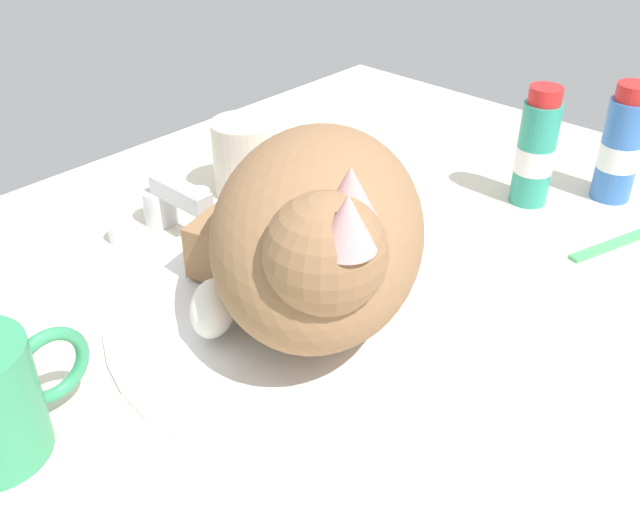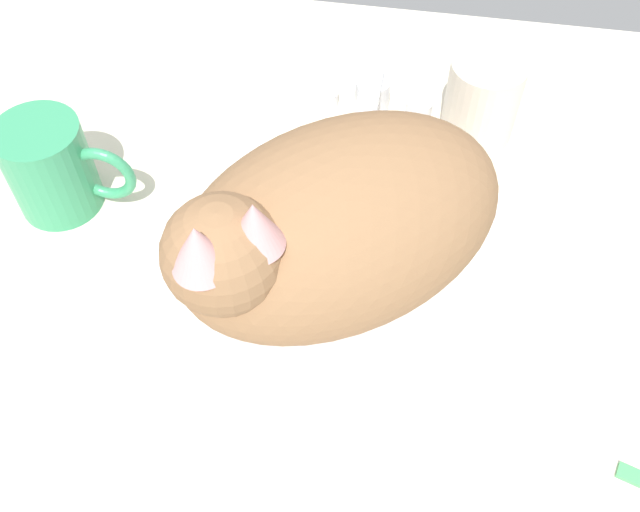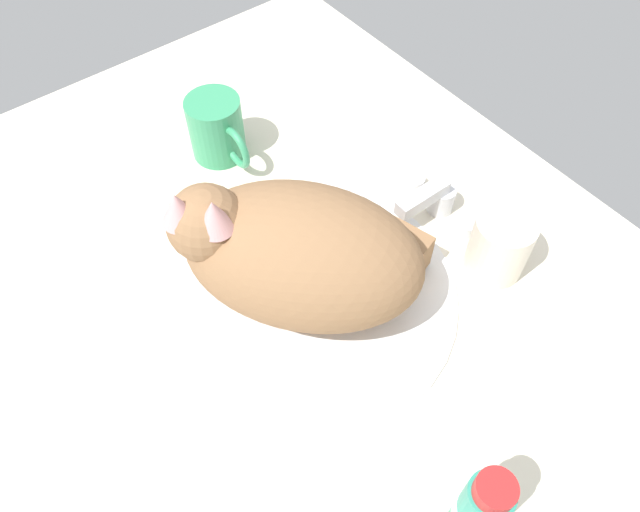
{
  "view_description": "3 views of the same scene",
  "coord_description": "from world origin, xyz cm",
  "px_view_note": "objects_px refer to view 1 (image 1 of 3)",
  "views": [
    {
      "loc": [
        -37.87,
        -35.11,
        38.91
      ],
      "look_at": [
        0.64,
        0.39,
        5.11
      ],
      "focal_mm": 40.55,
      "sensor_mm": 36.0,
      "label": 1
    },
    {
      "loc": [
        4.19,
        -35.61,
        51.98
      ],
      "look_at": [
        -1.47,
        -1.52,
        5.79
      ],
      "focal_mm": 40.51,
      "sensor_mm": 36.0,
      "label": 2
    },
    {
      "loc": [
        33.2,
        -23.38,
        63.62
      ],
      "look_at": [
        -0.17,
        2.54,
        5.81
      ],
      "focal_mm": 34.62,
      "sensor_mm": 36.0,
      "label": 3
    }
  ],
  "objects_px": {
    "faucet": "(166,205)",
    "cat": "(315,231)",
    "mouthwash_bottle": "(621,147)",
    "toothbrush": "(631,235)",
    "rinse_cup": "(245,157)",
    "toothpaste_bottle": "(536,150)"
  },
  "relations": [
    {
      "from": "cat",
      "to": "faucet",
      "type": "bearing_deg",
      "value": 87.91
    },
    {
      "from": "cat",
      "to": "toothpaste_bottle",
      "type": "bearing_deg",
      "value": -5.91
    },
    {
      "from": "faucet",
      "to": "mouthwash_bottle",
      "type": "xyz_separation_m",
      "value": [
        0.38,
        -0.32,
        0.04
      ]
    },
    {
      "from": "toothpaste_bottle",
      "to": "mouthwash_bottle",
      "type": "xyz_separation_m",
      "value": [
        0.07,
        -0.06,
        -0.0
      ]
    },
    {
      "from": "toothbrush",
      "to": "faucet",
      "type": "bearing_deg",
      "value": 129.26
    },
    {
      "from": "rinse_cup",
      "to": "mouthwash_bottle",
      "type": "height_order",
      "value": "mouthwash_bottle"
    },
    {
      "from": "rinse_cup",
      "to": "faucet",
      "type": "bearing_deg",
      "value": 178.32
    },
    {
      "from": "toothpaste_bottle",
      "to": "toothbrush",
      "type": "distance_m",
      "value": 0.13
    },
    {
      "from": "cat",
      "to": "rinse_cup",
      "type": "relative_size",
      "value": 3.8
    },
    {
      "from": "toothbrush",
      "to": "toothpaste_bottle",
      "type": "bearing_deg",
      "value": 88.69
    },
    {
      "from": "faucet",
      "to": "cat",
      "type": "relative_size",
      "value": 0.4
    },
    {
      "from": "cat",
      "to": "toothbrush",
      "type": "bearing_deg",
      "value": -26.01
    },
    {
      "from": "faucet",
      "to": "toothbrush",
      "type": "bearing_deg",
      "value": -50.74
    },
    {
      "from": "cat",
      "to": "mouthwash_bottle",
      "type": "xyz_separation_m",
      "value": [
        0.39,
        -0.1,
        -0.02
      ]
    },
    {
      "from": "rinse_cup",
      "to": "toothbrush",
      "type": "relative_size",
      "value": 0.59
    },
    {
      "from": "mouthwash_bottle",
      "to": "toothbrush",
      "type": "bearing_deg",
      "value": -143.0
    },
    {
      "from": "rinse_cup",
      "to": "mouthwash_bottle",
      "type": "xyz_separation_m",
      "value": [
        0.27,
        -0.31,
        0.02
      ]
    },
    {
      "from": "faucet",
      "to": "mouthwash_bottle",
      "type": "relative_size",
      "value": 0.96
    },
    {
      "from": "mouthwash_bottle",
      "to": "toothbrush",
      "type": "xyz_separation_m",
      "value": [
        -0.07,
        -0.06,
        -0.06
      ]
    },
    {
      "from": "cat",
      "to": "toothbrush",
      "type": "relative_size",
      "value": 2.25
    },
    {
      "from": "toothbrush",
      "to": "rinse_cup",
      "type": "bearing_deg",
      "value": 117.8
    },
    {
      "from": "mouthwash_bottle",
      "to": "toothbrush",
      "type": "height_order",
      "value": "mouthwash_bottle"
    }
  ]
}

